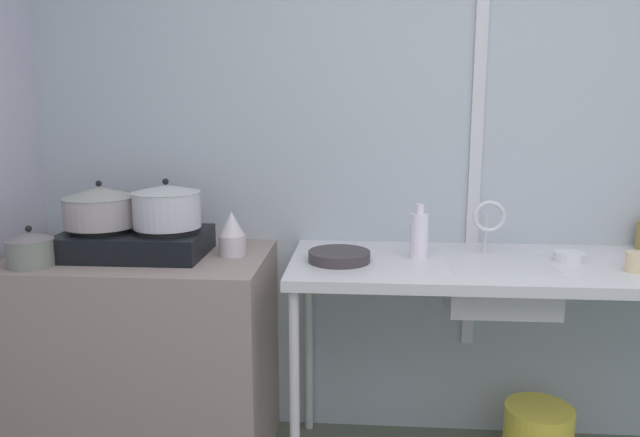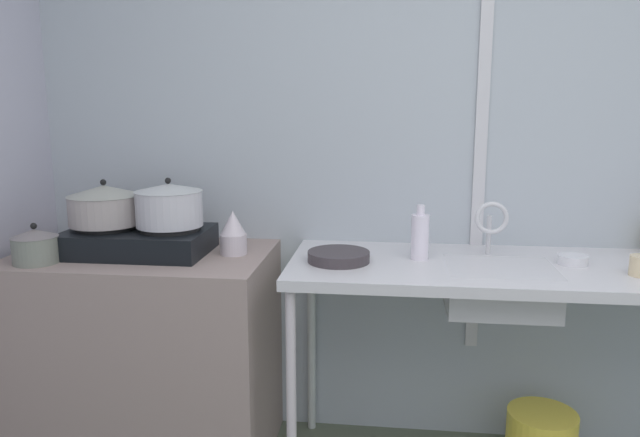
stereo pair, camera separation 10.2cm
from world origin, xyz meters
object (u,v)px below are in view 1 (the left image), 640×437
faucet (489,220)px  frying_pan (339,256)px  stove (135,242)px  pot_on_right_burner (167,206)px  pot_on_left_burner (100,206)px  bottle_by_sink (419,235)px  small_bowl_on_drainboard (569,257)px  cup_by_rack (637,262)px  pot_beside_stove (30,249)px  percolator (232,234)px  bucket_on_floor (538,437)px  sink_basin (498,286)px

faucet → frying_pan: (-0.58, -0.14, -0.12)m
stove → pot_on_right_burner: size_ratio=2.09×
pot_on_left_burner → bottle_by_sink: pot_on_left_burner is taller
frying_pan → bottle_by_sink: size_ratio=1.11×
pot_on_left_burner → faucet: 1.52m
small_bowl_on_drainboard → cup_by_rack: bearing=-33.6°
pot_beside_stove → cup_by_rack: (2.18, 0.09, -0.03)m
stove → percolator: 0.38m
small_bowl_on_drainboard → bucket_on_floor: (-0.06, 0.02, -0.76)m
sink_basin → bucket_on_floor: sink_basin is taller
stove → faucet: size_ratio=2.52×
pot_on_left_burner → percolator: size_ratio=1.63×
bucket_on_floor → pot_on_left_burner: bearing=-178.6°
stove → pot_on_left_burner: bearing=-180.0°
faucet → pot_on_left_burner: bearing=-176.0°
pot_beside_stove → bucket_on_floor: 2.11m
pot_on_left_burner → small_bowl_on_drainboard: (1.81, 0.03, -0.18)m
pot_on_left_burner → sink_basin: 1.56m
cup_by_rack → bottle_by_sink: bottle_by_sink is taller
cup_by_rack → bucket_on_floor: (-0.25, 0.14, -0.78)m
sink_basin → cup_by_rack: (0.46, -0.06, 0.12)m
percolator → bucket_on_floor: bearing=0.7°
pot_beside_stove → sink_basin: size_ratio=0.43×
faucet → bottle_by_sink: size_ratio=1.04×
percolator → faucet: size_ratio=0.79×
stove → bottle_by_sink: bottle_by_sink is taller
bucket_on_floor → frying_pan: bearing=-174.3°
faucet → bucket_on_floor: (0.23, -0.06, -0.88)m
pot_beside_stove → faucet: (1.70, 0.30, 0.08)m
sink_basin → bottle_by_sink: bottle_by_sink is taller
pot_on_right_burner → frying_pan: (0.67, -0.04, -0.18)m
percolator → sink_basin: (1.02, -0.07, -0.17)m
cup_by_rack → bucket_on_floor: 0.83m
bottle_by_sink → pot_on_left_burner: bearing=-178.2°
stove → pot_beside_stove: (-0.32, -0.19, 0.01)m
pot_on_right_burner → pot_beside_stove: size_ratio=1.56×
faucet → small_bowl_on_drainboard: faucet is taller
percolator → faucet: 1.01m
stove → bottle_by_sink: bearing=2.0°
pot_on_right_burner → frying_pan: pot_on_right_burner is taller
percolator → frying_pan: bearing=-8.9°
pot_on_right_burner → sink_basin: bearing=-1.8°
faucet → bucket_on_floor: size_ratio=0.81×
pot_on_left_burner → faucet: (1.52, 0.10, -0.05)m
cup_by_rack → percolator: bearing=175.0°
pot_on_left_burner → sink_basin: size_ratio=0.73×
frying_pan → cup_by_rack: cup_by_rack is taller
pot_beside_stove → percolator: bearing=17.4°
frying_pan → small_bowl_on_drainboard: size_ratio=2.12×
pot_on_left_burner → cup_by_rack: bearing=-2.9°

